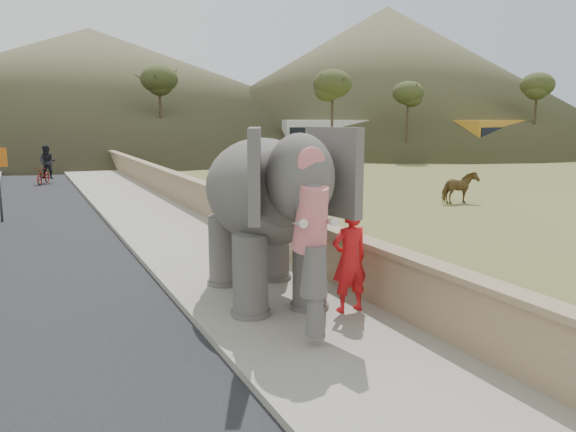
% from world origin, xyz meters
% --- Properties ---
extents(ground, '(160.00, 160.00, 0.00)m').
position_xyz_m(ground, '(0.00, 0.00, 0.00)').
color(ground, olive).
rests_on(ground, ground).
extents(walkway, '(3.00, 120.00, 0.15)m').
position_xyz_m(walkway, '(0.00, 10.00, 0.07)').
color(walkway, '#9E9687').
rests_on(walkway, ground).
extents(parapet, '(0.30, 120.00, 1.10)m').
position_xyz_m(parapet, '(1.65, 10.00, 0.55)').
color(parapet, tan).
rests_on(parapet, ground).
extents(cow, '(1.50, 0.72, 1.25)m').
position_xyz_m(cow, '(11.62, 12.24, 0.63)').
color(cow, brown).
rests_on(cow, ground).
extents(distant_car, '(4.55, 2.93, 1.44)m').
position_xyz_m(distant_car, '(15.92, 33.38, 0.72)').
color(distant_car, '#B9B9C0').
rests_on(distant_car, ground).
extents(bus_white, '(11.26, 5.47, 3.10)m').
position_xyz_m(bus_white, '(21.19, 35.87, 1.55)').
color(bus_white, silver).
rests_on(bus_white, ground).
extents(bus_orange, '(11.27, 4.35, 3.10)m').
position_xyz_m(bus_orange, '(33.49, 30.63, 1.55)').
color(bus_orange, orange).
rests_on(bus_orange, ground).
extents(hill_right, '(56.00, 56.00, 16.00)m').
position_xyz_m(hill_right, '(36.00, 52.00, 8.00)').
color(hill_right, brown).
rests_on(hill_right, ground).
extents(hill_far, '(80.00, 80.00, 14.00)m').
position_xyz_m(hill_far, '(5.00, 70.00, 7.00)').
color(hill_far, brown).
rests_on(hill_far, ground).
extents(elephant_and_man, '(2.52, 4.35, 3.01)m').
position_xyz_m(elephant_and_man, '(0.02, 4.57, 1.65)').
color(elephant_and_man, '#65615C').
rests_on(elephant_and_man, ground).
extents(motorcyclist, '(1.30, 1.72, 1.96)m').
position_xyz_m(motorcyclist, '(-2.68, 26.37, 0.79)').
color(motorcyclist, maroon).
rests_on(motorcyclist, ground).
extents(trees, '(48.58, 43.68, 9.22)m').
position_xyz_m(trees, '(0.34, 27.53, 3.87)').
color(trees, '#473828').
rests_on(trees, ground).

